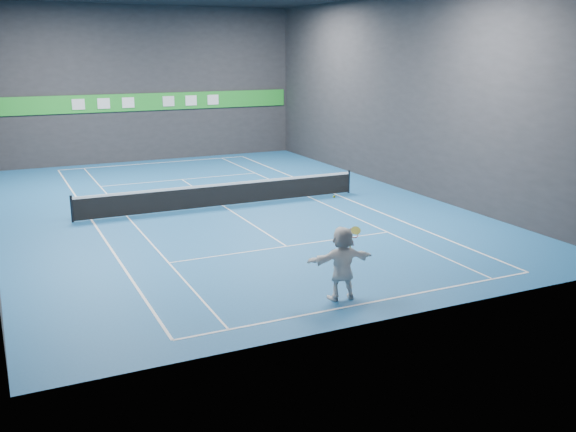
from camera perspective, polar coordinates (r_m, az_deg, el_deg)
name	(u,v)px	position (r m, az deg, el deg)	size (l,w,h in m)	color
ground	(224,206)	(27.64, -5.75, 0.88)	(26.00, 26.00, 0.00)	#1A5893
wall_back	(147,85)	(39.42, -12.41, 11.34)	(18.00, 0.10, 9.00)	#27272A
wall_front	(406,139)	(15.34, 10.45, 6.76)	(18.00, 0.10, 9.00)	#27272A
wall_right	(402,94)	(31.08, 10.13, 10.65)	(0.10, 26.00, 9.00)	#27272A
baseline_near	(374,302)	(17.39, 7.63, -7.57)	(10.98, 0.08, 0.01)	white
baseline_far	(156,163)	(38.84, -11.67, 4.64)	(10.98, 0.08, 0.01)	white
sideline_doubles_left	(92,220)	(26.40, -17.05, -0.35)	(0.08, 23.78, 0.01)	white
sideline_doubles_right	(335,194)	(29.86, 4.22, 1.95)	(0.08, 23.78, 0.01)	white
sideline_singles_left	(127,216)	(26.61, -14.12, -0.03)	(0.06, 23.78, 0.01)	white
sideline_singles_right	(309,197)	(29.22, 1.86, 1.70)	(0.06, 23.78, 0.01)	white
service_line_near	(287,246)	(21.92, -0.12, -2.71)	(8.23, 0.06, 0.01)	white
service_line_far	(182,179)	(33.61, -9.43, 3.22)	(8.23, 0.06, 0.01)	white
center_service_line	(224,206)	(27.64, -5.75, 0.89)	(0.06, 12.80, 0.01)	white
player	(342,263)	(17.19, 4.84, -4.17)	(1.87, 0.60, 2.02)	white
tennis_ball	(334,197)	(16.85, 4.13, 1.72)	(0.07, 0.07, 0.07)	yellow
tennis_net	(223,194)	(27.52, -5.78, 1.97)	(12.50, 0.10, 1.07)	black
sponsor_banner	(148,102)	(39.42, -12.31, 9.89)	(17.64, 0.11, 1.00)	green
tennis_racket	(353,235)	(17.18, 5.80, -1.68)	(0.47, 0.32, 0.66)	red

